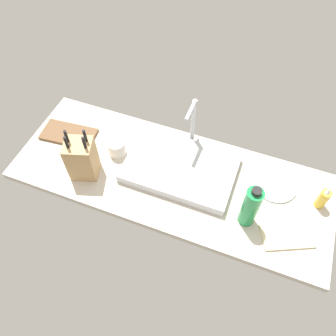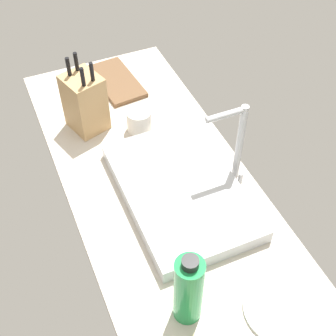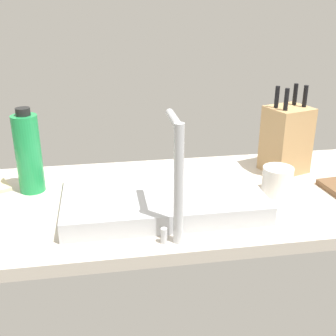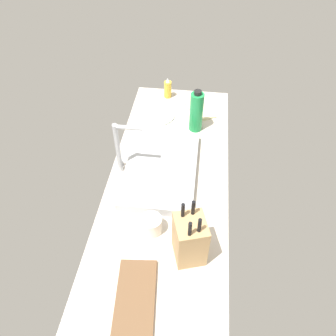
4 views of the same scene
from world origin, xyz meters
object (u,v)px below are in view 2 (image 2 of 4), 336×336
sink_basin (180,190)px  knife_block (85,102)px  faucet (237,139)px  water_bottle (188,290)px  cutting_board (116,81)px  coffee_mug (139,121)px  dinner_plate (282,308)px

sink_basin → knife_block: bearing=-158.4°
faucet → water_bottle: (38.57, -34.68, -5.29)cm
cutting_board → coffee_mug: (30.53, -1.43, 3.34)cm
knife_block → coffee_mug: bearing=43.2°
faucet → water_bottle: size_ratio=1.16×
sink_basin → faucet: faucet is taller
knife_block → cutting_board: knife_block is taller
knife_block → dinner_plate: size_ratio=1.36×
sink_basin → water_bottle: water_bottle is taller
water_bottle → sink_basin: bearing=158.2°
cutting_board → dinner_plate: 113.40cm
coffee_mug → cutting_board: bearing=177.3°
dinner_plate → cutting_board: bearing=-175.9°
knife_block → coffee_mug: knife_block is taller
sink_basin → water_bottle: (37.68, -15.09, 9.63)cm
faucet → cutting_board: 69.69cm
knife_block → dinner_plate: (92.11, 26.63, -10.68)cm
dinner_plate → water_bottle: bearing=-111.7°
faucet → cutting_board: faucet is taller
faucet → dinner_plate: faucet is taller
cutting_board → dinner_plate: size_ratio=1.38×
faucet → knife_block: size_ratio=1.03×
sink_basin → water_bottle: 41.71cm
faucet → coffee_mug: size_ratio=3.30×
faucet → water_bottle: bearing=-42.0°
cutting_board → coffee_mug: size_ratio=3.24×
knife_block → dinner_plate: 96.47cm
dinner_plate → coffee_mug: (-82.58, -9.62, 3.64)cm
knife_block → coffee_mug: size_ratio=3.20×
cutting_board → water_bottle: water_bottle is taller
sink_basin → water_bottle: size_ratio=2.12×
faucet → cutting_board: size_ratio=1.02×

